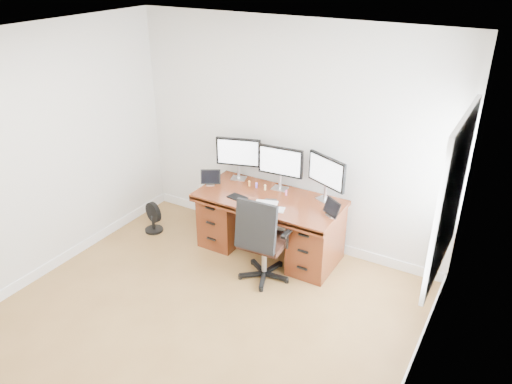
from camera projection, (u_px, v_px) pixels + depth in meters
The scene contains 19 objects.
ground at pixel (176, 344), 4.69m from camera, with size 4.50×4.50×0.00m, color olive.
back_wall at pixel (288, 137), 5.83m from camera, with size 4.00×0.10×2.70m, color silver.
right_wall at pixel (413, 286), 3.27m from camera, with size 0.10×4.50×2.70m.
desk at pixel (270, 223), 5.93m from camera, with size 1.70×0.80×0.75m.
office_chair at pixel (262, 253), 5.45m from camera, with size 0.60×0.59×1.03m.
floor_fan at pixel (153, 218), 6.45m from camera, with size 0.28×0.23×0.40m.
monitor_left at pixel (238, 154), 6.07m from camera, with size 0.54×0.20×0.53m.
monitor_center at pixel (280, 163), 5.81m from camera, with size 0.55×0.15×0.53m.
monitor_right at pixel (327, 173), 5.55m from camera, with size 0.52×0.25×0.53m.
tablet_left at pixel (210, 178), 6.02m from camera, with size 0.24×0.18×0.19m.
tablet_right at pixel (331, 209), 5.32m from camera, with size 0.24×0.19×0.19m.
keyboard at pixel (267, 203), 5.62m from camera, with size 0.25×0.11×0.01m, color white.
trackpad at pixel (279, 210), 5.47m from camera, with size 0.13×0.13×0.01m, color silver.
drawing_tablet at pixel (238, 197), 5.74m from camera, with size 0.22×0.14×0.01m, color black.
phone at pixel (271, 200), 5.67m from camera, with size 0.13×0.07×0.01m, color black.
figurine_orange at pixel (249, 183), 6.01m from camera, with size 0.03×0.03×0.07m.
figurine_purple at pixel (256, 185), 5.96m from camera, with size 0.03×0.03×0.07m.
figurine_yellow at pixel (265, 187), 5.91m from camera, with size 0.03×0.03×0.07m.
figurine_pink at pixel (286, 192), 5.78m from camera, with size 0.03×0.03×0.07m.
Camera 1 is at (2.44, -2.71, 3.36)m, focal length 35.00 mm.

